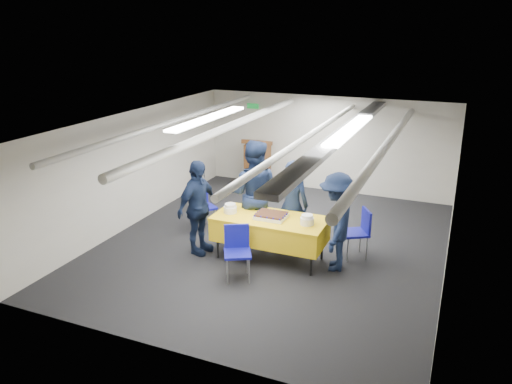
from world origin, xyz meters
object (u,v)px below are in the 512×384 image
sailor_a (292,205)px  sailor_d (337,222)px  serving_table (270,229)px  sailor_b (253,193)px  chair_left (201,202)px  sheet_cake (271,216)px  podium (257,163)px  chair_right (360,228)px  sailor_c (198,208)px  chair_near (237,246)px

sailor_a → sailor_d: (0.94, -0.49, 0.00)m
serving_table → sailor_b: bearing=136.1°
chair_left → sheet_cake: bearing=-24.4°
podium → chair_right: (3.16, -2.95, -0.08)m
chair_right → sailor_b: 1.99m
serving_table → chair_right: 1.57m
sheet_cake → sailor_c: 1.31m
chair_left → chair_right: bearing=-1.9°
sailor_c → sailor_d: size_ratio=1.02×
podium → chair_near: podium is taller
chair_right → sailor_d: bearing=-114.8°
chair_left → sailor_d: size_ratio=0.52×
sailor_b → serving_table: bearing=125.3°
sheet_cake → chair_near: bearing=-109.0°
chair_left → sailor_a: (1.97, -0.21, 0.30)m
sailor_b → sailor_c: 1.06m
sailor_a → sailor_b: (-0.71, -0.08, 0.15)m
serving_table → chair_right: size_ratio=2.22×
chair_left → sailor_c: size_ratio=0.51×
chair_right → chair_left: bearing=178.1°
chair_near → podium: bearing=108.7°
podium → sailor_b: (1.23, -3.14, 0.37)m
chair_near → chair_left: size_ratio=1.00×
chair_left → sailor_d: (2.90, -0.70, 0.30)m
serving_table → chair_left: (-1.77, 0.80, -0.03)m
sheet_cake → chair_right: size_ratio=0.60×
sheet_cake → sailor_b: 0.77m
serving_table → podium: size_ratio=1.54×
serving_table → chair_left: bearing=155.8°
chair_right → sailor_a: sailor_a is taller
sailor_a → sailor_c: (-1.46, -0.82, 0.02)m
sheet_cake → chair_left: 2.00m
podium → sailor_d: size_ratio=0.76×
sheet_cake → sailor_a: bearing=74.5°
podium → sailor_c: (0.48, -3.88, 0.24)m
sailor_b → sailor_d: 1.70m
sailor_c → sailor_d: (2.40, 0.33, -0.02)m
chair_near → sailor_c: (-1.02, 0.57, 0.32)m
chair_near → sailor_a: bearing=72.5°
chair_left → sailor_a: sailor_a is taller
chair_left → sailor_a: bearing=-6.2°
chair_near → chair_left: 2.22m
chair_left → serving_table: bearing=-24.2°
chair_right → sailor_b: bearing=-174.2°
podium → chair_left: size_ratio=1.44×
podium → serving_table: bearing=-64.3°
sheet_cake → sailor_a: sailor_a is taller
podium → sailor_b: 3.39m
chair_near → sailor_b: sailor_b is taller
serving_table → sailor_b: 0.83m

